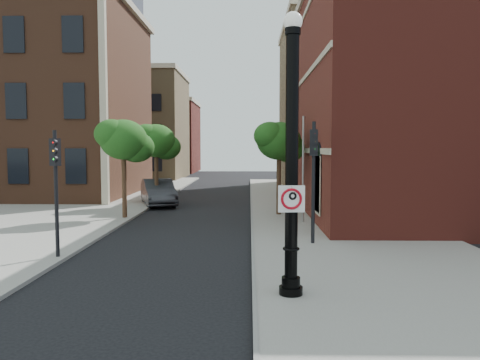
{
  "coord_description": "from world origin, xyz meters",
  "views": [
    {
      "loc": [
        1.93,
        -11.66,
        3.66
      ],
      "look_at": [
        1.65,
        2.0,
        2.7
      ],
      "focal_mm": 35.0,
      "sensor_mm": 36.0,
      "label": 1
    }
  ],
  "objects_px": {
    "no_parking_sign": "(292,199)",
    "parked_car": "(158,192)",
    "lamppost": "(292,169)",
    "traffic_signal_left": "(56,173)",
    "traffic_signal_right": "(314,163)"
  },
  "relations": [
    {
      "from": "lamppost",
      "to": "traffic_signal_left",
      "type": "bearing_deg",
      "value": 152.56
    },
    {
      "from": "parked_car",
      "to": "no_parking_sign",
      "type": "bearing_deg",
      "value": -88.19
    },
    {
      "from": "lamppost",
      "to": "traffic_signal_right",
      "type": "bearing_deg",
      "value": 77.49
    },
    {
      "from": "traffic_signal_left",
      "to": "parked_car",
      "type": "bearing_deg",
      "value": 110.43
    },
    {
      "from": "no_parking_sign",
      "to": "parked_car",
      "type": "xyz_separation_m",
      "value": [
        -6.75,
        18.31,
        -1.63
      ]
    },
    {
      "from": "lamppost",
      "to": "no_parking_sign",
      "type": "relative_size",
      "value": 10.73
    },
    {
      "from": "lamppost",
      "to": "no_parking_sign",
      "type": "bearing_deg",
      "value": -94.4
    },
    {
      "from": "parked_car",
      "to": "lamppost",
      "type": "bearing_deg",
      "value": -87.97
    },
    {
      "from": "lamppost",
      "to": "parked_car",
      "type": "bearing_deg",
      "value": 110.44
    },
    {
      "from": "traffic_signal_left",
      "to": "lamppost",
      "type": "bearing_deg",
      "value": -5.18
    },
    {
      "from": "no_parking_sign",
      "to": "parked_car",
      "type": "distance_m",
      "value": 19.58
    },
    {
      "from": "traffic_signal_right",
      "to": "parked_car",
      "type": "bearing_deg",
      "value": 133.25
    },
    {
      "from": "no_parking_sign",
      "to": "parked_car",
      "type": "relative_size",
      "value": 0.13
    },
    {
      "from": "lamppost",
      "to": "parked_car",
      "type": "distance_m",
      "value": 19.5
    },
    {
      "from": "no_parking_sign",
      "to": "parked_car",
      "type": "height_order",
      "value": "no_parking_sign"
    }
  ]
}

